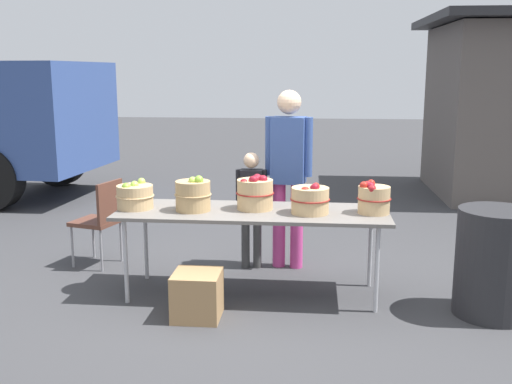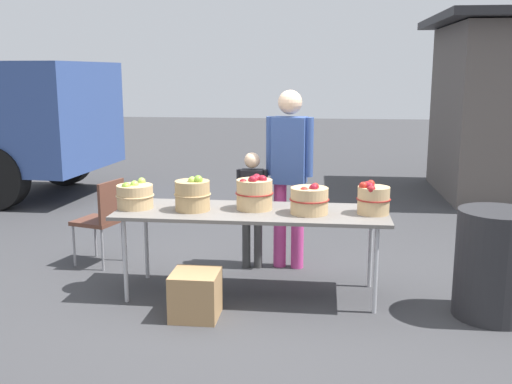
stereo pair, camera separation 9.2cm
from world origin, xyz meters
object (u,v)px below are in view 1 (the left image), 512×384
Objects in this scene: market_table at (253,215)px; apple_basket_red_1 at (310,200)px; trash_barrel at (495,263)px; produce_crate at (197,295)px; apple_basket_green_0 at (135,196)px; apple_basket_green_1 at (193,195)px; folding_chair at (102,216)px; vendor_adult at (288,165)px; child_customer at (251,201)px; apple_basket_red_0 at (255,193)px; apple_basket_red_2 at (373,198)px.

market_table is 6.93× the size of apple_basket_red_1.
trash_barrel is 2.36m from produce_crate.
apple_basket_green_0 is 0.52m from apple_basket_green_1.
apple_basket_red_1 is at bearing 86.71° from folding_chair.
trash_barrel is (1.68, -1.03, -0.59)m from vendor_adult.
folding_chair and trash_barrel have the same top height.
produce_crate is (-0.29, -1.27, -0.49)m from child_customer.
apple_basket_red_0 is 0.48m from apple_basket_red_1.
trash_barrel is (3.52, -0.90, -0.08)m from folding_chair.
child_customer reaches higher than trash_barrel.
child_customer reaches higher than apple_basket_green_0.
apple_basket_green_0 is at bearing 175.52° from trash_barrel.
vendor_adult is at bearing 133.38° from apple_basket_red_2.
produce_crate is (-1.39, -0.54, -0.70)m from apple_basket_red_2.
apple_basket_green_1 is at bearing -168.70° from apple_basket_red_0.
apple_basket_green_0 reaches higher than produce_crate.
apple_basket_red_1 is 1.54m from trash_barrel.
apple_basket_green_0 is at bearing 37.35° from child_customer.
market_table is 2.67× the size of trash_barrel.
folding_chair is at bearing 1.71° from child_customer.
apple_basket_red_1 is at bearing -13.17° from apple_basket_red_0.
apple_basket_green_1 is at bearing -178.26° from apple_basket_red_2.
trash_barrel is 2.33× the size of produce_crate.
apple_basket_green_0 is 0.38× the size of folding_chair.
vendor_adult reaches higher than folding_chair.
vendor_adult is at bearing 47.25° from apple_basket_green_1.
apple_basket_green_1 is 1.33m from folding_chair.
apple_basket_red_1 is 0.39× the size of folding_chair.
apple_basket_green_0 is at bearing 55.45° from folding_chair.
vendor_adult reaches higher than market_table.
folding_chair is at bearing 161.14° from apple_basket_red_1.
apple_basket_red_1 reaches higher than folding_chair.
market_table is 6.23× the size of produce_crate.
apple_basket_red_1 is (1.50, -0.04, 0.01)m from apple_basket_green_0.
trash_barrel is at bearing -7.55° from apple_basket_red_1.
apple_basket_red_0 is at bearing 3.97° from apple_basket_green_0.
child_customer is (-1.10, 0.73, -0.20)m from apple_basket_red_2.
produce_crate is at bearing 60.48° from folding_chair.
trash_barrel reaches higher than produce_crate.
apple_basket_red_2 is 0.77× the size of produce_crate.
apple_basket_green_0 is at bearing 178.53° from apple_basket_red_1.
vendor_adult is at bearing 70.95° from apple_basket_red_0.
apple_basket_green_0 is 1.52m from vendor_adult.
apple_basket_green_0 is at bearing 39.84° from vendor_adult.
apple_basket_red_1 is at bearing -1.47° from apple_basket_green_0.
trash_barrel is at bearing 7.26° from produce_crate.
apple_basket_red_2 is at bearing 91.42° from folding_chair.
produce_crate is at bearing -172.74° from trash_barrel.
apple_basket_green_0 is at bearing 176.52° from apple_basket_green_1.
child_customer is 3.12× the size of produce_crate.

